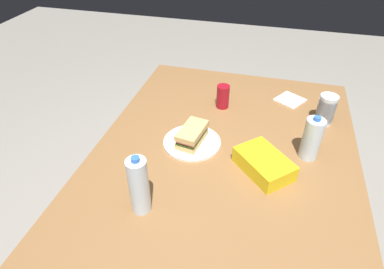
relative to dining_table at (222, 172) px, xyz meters
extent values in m
plane|color=gray|center=(0.00, 0.00, -0.69)|extent=(8.00, 8.00, 0.00)
cube|color=olive|center=(0.00, 0.00, 0.06)|extent=(1.59, 1.13, 0.04)
cylinder|color=brown|center=(-0.72, -0.49, -0.32)|extent=(0.07, 0.07, 0.73)
cylinder|color=brown|center=(-0.72, 0.49, -0.32)|extent=(0.07, 0.07, 0.73)
cylinder|color=white|center=(-0.06, -0.15, 0.09)|extent=(0.26, 0.26, 0.01)
cube|color=#DBB26B|center=(-0.06, -0.15, 0.11)|extent=(0.18, 0.12, 0.02)
cube|color=#599E3F|center=(-0.06, -0.15, 0.12)|extent=(0.18, 0.11, 0.01)
cube|color=#C6727A|center=(-0.06, -0.15, 0.14)|extent=(0.17, 0.11, 0.02)
cube|color=yellow|center=(-0.06, -0.15, 0.15)|extent=(0.16, 0.10, 0.01)
cube|color=#DBB26B|center=(-0.05, -0.15, 0.17)|extent=(0.18, 0.12, 0.02)
cylinder|color=maroon|center=(-0.40, -0.08, 0.15)|extent=(0.07, 0.07, 0.12)
cube|color=yellow|center=(0.03, 0.17, 0.12)|extent=(0.27, 0.27, 0.07)
cylinder|color=silver|center=(0.34, -0.23, 0.20)|extent=(0.07, 0.07, 0.23)
cylinder|color=blue|center=(0.34, -0.23, 0.32)|extent=(0.03, 0.03, 0.02)
cylinder|color=silver|center=(-0.39, 0.42, 0.13)|extent=(0.08, 0.08, 0.09)
cylinder|color=silver|center=(-0.39, 0.42, 0.15)|extent=(0.08, 0.08, 0.09)
cylinder|color=silver|center=(-0.39, 0.42, 0.17)|extent=(0.08, 0.08, 0.09)
cylinder|color=silver|center=(-0.39, 0.42, 0.19)|extent=(0.08, 0.08, 0.09)
cylinder|color=silver|center=(-0.10, 0.35, 0.18)|extent=(0.08, 0.08, 0.19)
cylinder|color=blue|center=(-0.10, 0.35, 0.28)|extent=(0.03, 0.03, 0.02)
cube|color=white|center=(-0.56, 0.26, 0.09)|extent=(0.18, 0.18, 0.01)
camera|label=1|loc=(1.05, 0.14, 1.01)|focal=30.65mm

